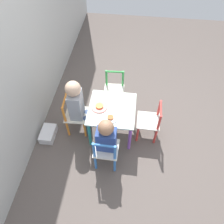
% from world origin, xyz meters
% --- Properties ---
extents(ground_plane, '(6.00, 6.00, 0.00)m').
position_xyz_m(ground_plane, '(0.00, 0.00, 0.00)').
color(ground_plane, '#5B514C').
extents(house_wall, '(6.00, 0.06, 2.60)m').
position_xyz_m(house_wall, '(0.00, 0.94, 1.30)').
color(house_wall, beige).
rests_on(house_wall, ground_plane).
extents(kids_table, '(0.53, 0.53, 0.44)m').
position_xyz_m(kids_table, '(0.00, 0.00, 0.37)').
color(kids_table, silver).
rests_on(kids_table, ground_plane).
extents(chair_blue, '(0.27, 0.27, 0.53)m').
position_xyz_m(chair_blue, '(-0.45, 0.01, 0.26)').
color(chair_blue, silver).
rests_on(chair_blue, ground_plane).
extents(chair_orange, '(0.27, 0.27, 0.53)m').
position_xyz_m(chair_orange, '(-0.02, 0.45, 0.26)').
color(chair_orange, silver).
rests_on(chair_orange, ground_plane).
extents(chair_green, '(0.27, 0.27, 0.53)m').
position_xyz_m(chair_green, '(0.45, 0.03, 0.26)').
color(chair_green, silver).
rests_on(chair_green, ground_plane).
extents(chair_red, '(0.26, 0.26, 0.53)m').
position_xyz_m(chair_red, '(-0.01, -0.45, 0.26)').
color(chair_red, silver).
rests_on(chair_red, ground_plane).
extents(child_left, '(0.21, 0.20, 0.72)m').
position_xyz_m(child_left, '(-0.39, 0.01, 0.43)').
color(child_left, '#7A6B5B').
rests_on(child_left, ground_plane).
extents(child_back, '(0.21, 0.22, 0.81)m').
position_xyz_m(child_back, '(-0.02, 0.39, 0.49)').
color(child_back, '#4C608E').
rests_on(child_back, ground_plane).
extents(plate_left, '(0.15, 0.15, 0.03)m').
position_xyz_m(plate_left, '(-0.14, 0.00, 0.45)').
color(plate_left, white).
rests_on(plate_left, kids_table).
extents(plate_back, '(0.18, 0.18, 0.03)m').
position_xyz_m(plate_back, '(0.00, 0.14, 0.45)').
color(plate_back, '#E54C47').
rests_on(plate_back, kids_table).
extents(storage_bin, '(0.25, 0.17, 0.10)m').
position_xyz_m(storage_bin, '(-0.18, 0.78, 0.05)').
color(storage_bin, silver).
rests_on(storage_bin, ground_plane).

